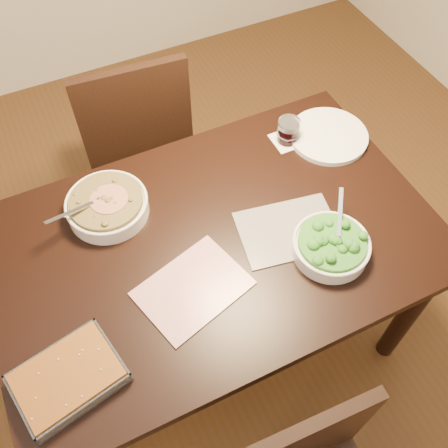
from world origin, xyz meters
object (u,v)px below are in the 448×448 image
wine_tumbler (288,130)px  chair_far (135,133)px  broccoli_bowl (331,246)px  stew_bowl (107,205)px  baking_dish (68,378)px  table (215,255)px  dinner_plate (328,136)px

wine_tumbler → chair_far: bearing=130.7°
broccoli_bowl → chair_far: (-0.32, 0.98, -0.26)m
stew_bowl → broccoli_bowl: 0.72m
broccoli_bowl → baking_dish: broccoli_bowl is taller
broccoli_bowl → chair_far: 1.06m
table → dinner_plate: 0.62m
table → broccoli_bowl: size_ratio=5.60×
chair_far → table: bearing=95.8°
table → baking_dish: 0.60m
baking_dish → dinner_plate: size_ratio=1.06×
table → broccoli_bowl: 0.38m
broccoli_bowl → wine_tumbler: (0.12, 0.47, 0.02)m
table → chair_far: size_ratio=1.49×
baking_dish → chair_far: (0.51, 1.03, -0.25)m
table → wine_tumbler: (0.42, 0.28, 0.14)m
wine_tumbler → dinner_plate: 0.16m
baking_dish → wine_tumbler: size_ratio=3.37×
dinner_plate → chair_far: size_ratio=0.30×
wine_tumbler → dinner_plate: (0.14, -0.05, -0.04)m
table → baking_dish: (-0.53, -0.24, 0.12)m
stew_bowl → wine_tumbler: bearing=2.8°
stew_bowl → chair_far: 0.65m
chair_far → baking_dish: bearing=68.1°
dinner_plate → chair_far: 0.84m
broccoli_bowl → baking_dish: size_ratio=0.83×
table → dinner_plate: (0.56, 0.23, 0.10)m
table → baking_dish: bearing=-155.4°
table → stew_bowl: 0.38m
baking_dish → broccoli_bowl: bearing=-8.4°
wine_tumbler → dinner_plate: bearing=-20.5°
table → chair_far: 0.80m
dinner_plate → chair_far: chair_far is taller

